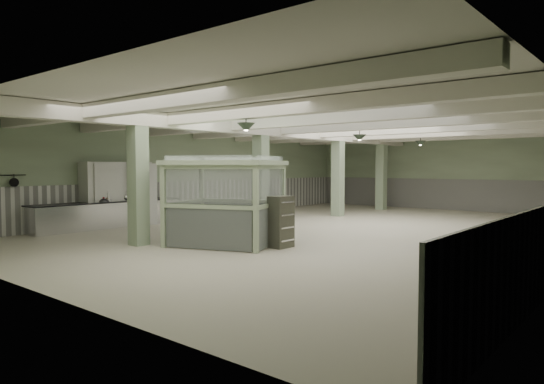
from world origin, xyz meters
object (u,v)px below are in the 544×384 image
Objects in this scene: walkin_cooler at (117,193)px; filing_cabinet at (281,222)px; prep_counter at (109,214)px; guard_booth at (226,186)px.

walkin_cooler is 1.90× the size of filing_cabinet.
walkin_cooler is (-0.08, 0.41, 0.71)m from prep_counter.
prep_counter is at bearing 159.76° from guard_booth.
filing_cabinet is (7.22, 0.54, 0.21)m from prep_counter.
guard_booth is 1.84m from filing_cabinet.
prep_counter is 4.07× the size of filing_cabinet.
prep_counter is at bearing -78.42° from walkin_cooler.
prep_counter is 7.24m from filing_cabinet.
filing_cabinet is at bearing -2.35° from guard_booth.
guard_booth is (5.79, -0.37, 0.41)m from walkin_cooler.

